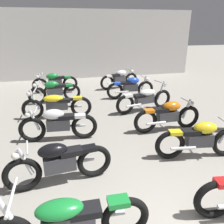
% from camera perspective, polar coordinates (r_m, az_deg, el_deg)
% --- Properties ---
extents(back_wall, '(12.93, 0.24, 3.60)m').
position_cam_1_polar(back_wall, '(13.12, -7.93, 16.16)').
color(back_wall, '#BCBAB7').
rests_on(back_wall, ground).
extents(motorcycle_left_row_0, '(2.17, 0.68, 0.97)m').
position_cam_1_polar(motorcycle_left_row_0, '(3.29, -10.92, -24.91)').
color(motorcycle_left_row_0, black).
rests_on(motorcycle_left_row_0, ground).
extents(motorcycle_left_row_1, '(1.97, 0.52, 0.88)m').
position_cam_1_polar(motorcycle_left_row_1, '(4.38, -12.98, -11.99)').
color(motorcycle_left_row_1, black).
rests_on(motorcycle_left_row_1, ground).
extents(motorcycle_left_row_2, '(1.97, 0.48, 0.88)m').
position_cam_1_polar(motorcycle_left_row_2, '(5.98, -13.24, -2.81)').
color(motorcycle_left_row_2, black).
rests_on(motorcycle_left_row_2, ground).
extents(motorcycle_left_row_3, '(2.17, 0.68, 0.97)m').
position_cam_1_polar(motorcycle_left_row_3, '(7.45, -13.56, 1.81)').
color(motorcycle_left_row_3, black).
rests_on(motorcycle_left_row_3, ground).
extents(motorcycle_left_row_4, '(1.97, 0.54, 0.88)m').
position_cam_1_polar(motorcycle_left_row_4, '(9.02, -14.04, 5.10)').
color(motorcycle_left_row_4, black).
rests_on(motorcycle_left_row_4, ground).
extents(motorcycle_left_row_5, '(1.97, 0.48, 0.88)m').
position_cam_1_polar(motorcycle_left_row_5, '(10.50, -13.95, 7.25)').
color(motorcycle_left_row_5, black).
rests_on(motorcycle_left_row_5, ground).
extents(motorcycle_right_row_1, '(1.96, 0.51, 0.88)m').
position_cam_1_polar(motorcycle_right_row_1, '(5.43, 20.88, -6.19)').
color(motorcycle_right_row_1, black).
rests_on(motorcycle_right_row_1, ground).
extents(motorcycle_right_row_2, '(1.97, 0.48, 0.88)m').
position_cam_1_polar(motorcycle_right_row_2, '(6.55, 13.68, -0.76)').
color(motorcycle_right_row_2, black).
rests_on(motorcycle_right_row_2, ground).
extents(motorcycle_right_row_3, '(2.15, 0.78, 0.97)m').
position_cam_1_polar(motorcycle_right_row_3, '(7.94, 8.14, 3.35)').
color(motorcycle_right_row_3, black).
rests_on(motorcycle_right_row_3, ground).
extents(motorcycle_right_row_4, '(1.97, 0.48, 0.88)m').
position_cam_1_polar(motorcycle_right_row_4, '(9.36, 4.64, 6.20)').
color(motorcycle_right_row_4, black).
rests_on(motorcycle_right_row_4, ground).
extents(motorcycle_right_row_5, '(1.93, 0.70, 0.88)m').
position_cam_1_polar(motorcycle_right_row_5, '(10.86, 1.88, 8.28)').
color(motorcycle_right_row_5, black).
rests_on(motorcycle_right_row_5, ground).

